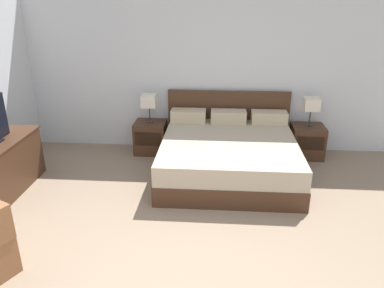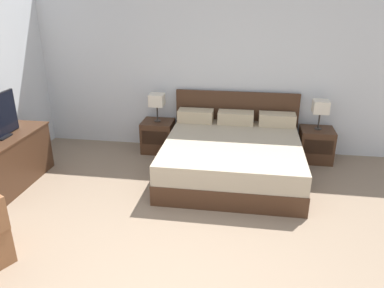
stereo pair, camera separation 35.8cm
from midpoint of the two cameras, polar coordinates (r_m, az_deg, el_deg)
The scene contains 7 objects.
wall_back at distance 6.36m, azimuth 4.92°, elevation 10.56°, with size 7.19×0.06×2.61m, color silver.
bed at distance 5.64m, azimuth 7.98°, elevation -1.79°, with size 2.05×2.08×1.05m.
nightstand_left at distance 6.46m, azimuth -3.61°, elevation 1.19°, with size 0.52×0.47×0.54m.
nightstand_right at distance 6.46m, azimuth 19.87°, elevation -0.14°, with size 0.52×0.47×0.54m.
table_lamp_left at distance 6.27m, azimuth -3.75°, elevation 6.63°, with size 0.24×0.24×0.47m.
table_lamp_right at distance 6.26m, azimuth 20.61°, elevation 5.25°, with size 0.24×0.24×0.47m.
dresser at distance 5.77m, azimuth -24.64°, elevation -2.29°, with size 0.58×1.41×0.73m.
Camera 2 is at (0.60, -2.28, 2.55)m, focal length 35.00 mm.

